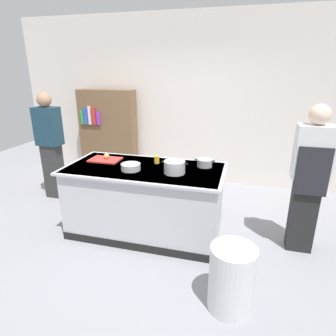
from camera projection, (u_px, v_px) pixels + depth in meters
name	position (u px, v px, depth m)	size (l,w,h in m)	color
ground_plane	(146.00, 231.00, 3.82)	(10.00, 10.00, 0.00)	gray
back_wall	(182.00, 101.00, 5.24)	(6.40, 0.12, 3.00)	silver
counter_island	(145.00, 199.00, 3.67)	(1.98, 0.98, 0.90)	#B7BABF
cutting_board	(105.00, 160.00, 3.80)	(0.40, 0.28, 0.02)	red
onion	(106.00, 156.00, 3.80)	(0.07, 0.07, 0.07)	tan
stock_pot	(174.00, 167.00, 3.31)	(0.31, 0.25, 0.15)	#B7BABF
sauce_pan	(205.00, 163.00, 3.55)	(0.25, 0.19, 0.10)	#99999E
mixing_bowl	(131.00, 167.00, 3.43)	(0.24, 0.24, 0.08)	#B7BABF
juice_cup	(157.00, 160.00, 3.67)	(0.07, 0.07, 0.10)	yellow
trash_bin	(232.00, 278.00, 2.51)	(0.40, 0.40, 0.62)	silver
person_chef	(309.00, 177.00, 3.17)	(0.38, 0.25, 1.72)	black
person_guest	(50.00, 144.00, 4.59)	(0.38, 0.24, 1.72)	#313131
bookshelf	(108.00, 135.00, 5.53)	(1.10, 0.31, 1.70)	brown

